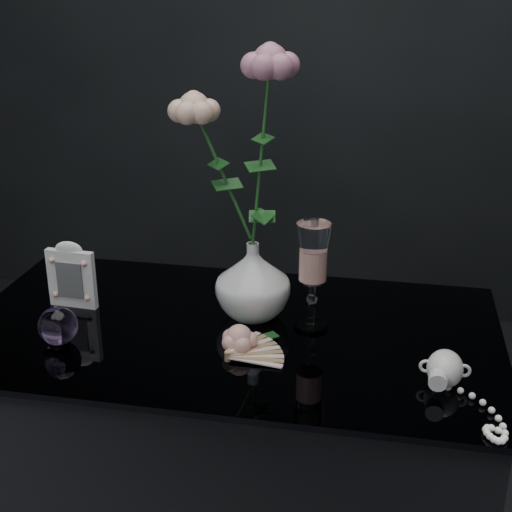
% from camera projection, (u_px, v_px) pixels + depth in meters
% --- Properties ---
extents(table, '(1.05, 0.58, 0.76)m').
position_uv_depth(table, '(231.00, 484.00, 1.54)').
color(table, black).
rests_on(table, ground).
extents(vase, '(0.19, 0.19, 0.16)m').
position_uv_depth(vase, '(253.00, 280.00, 1.41)').
color(vase, white).
rests_on(vase, table).
extents(wine_glass, '(0.09, 0.09, 0.22)m').
position_uv_depth(wine_glass, '(313.00, 277.00, 1.36)').
color(wine_glass, white).
rests_on(wine_glass, table).
extents(picture_frame, '(0.11, 0.09, 0.14)m').
position_uv_depth(picture_frame, '(71.00, 274.00, 1.46)').
color(picture_frame, white).
rests_on(picture_frame, table).
extents(paperweight, '(0.07, 0.07, 0.07)m').
position_uv_depth(paperweight, '(58.00, 326.00, 1.32)').
color(paperweight, '#AD7DCB').
rests_on(paperweight, table).
extents(paper_fan, '(0.25, 0.22, 0.02)m').
position_uv_depth(paper_fan, '(228.00, 355.00, 1.28)').
color(paper_fan, beige).
rests_on(paper_fan, table).
extents(loose_rose, '(0.14, 0.17, 0.05)m').
position_uv_depth(loose_rose, '(239.00, 338.00, 1.30)').
color(loose_rose, '#E6A494').
rests_on(loose_rose, table).
extents(pearl_jar, '(0.22, 0.23, 0.06)m').
position_uv_depth(pearl_jar, '(445.00, 367.00, 1.20)').
color(pearl_jar, white).
rests_on(pearl_jar, table).
extents(roses, '(0.22, 0.11, 0.43)m').
position_uv_depth(roses, '(241.00, 147.00, 1.32)').
color(roses, beige).
rests_on(roses, vase).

